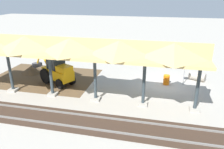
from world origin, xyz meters
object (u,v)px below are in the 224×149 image
(stop_sign, at_px, (185,66))
(concrete_pipe, at_px, (197,76))
(backhoe, at_px, (57,70))
(traffic_barrel, at_px, (166,80))

(stop_sign, height_order, concrete_pipe, stop_sign)
(backhoe, relative_size, traffic_barrel, 5.83)
(concrete_pipe, xyz_separation_m, traffic_barrel, (2.90, 1.70, 0.05))
(stop_sign, distance_m, traffic_barrel, 2.04)
(stop_sign, xyz_separation_m, concrete_pipe, (-1.39, -1.43, -1.39))
(stop_sign, distance_m, concrete_pipe, 2.43)
(stop_sign, height_order, traffic_barrel, stop_sign)
(backhoe, height_order, concrete_pipe, backhoe)
(stop_sign, height_order, backhoe, backhoe)
(traffic_barrel, bearing_deg, concrete_pipe, -149.61)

